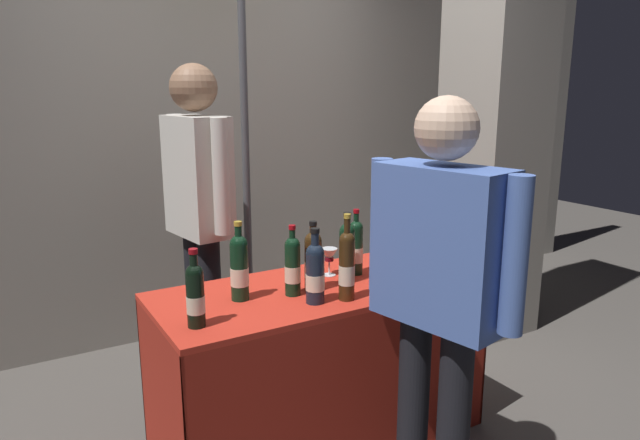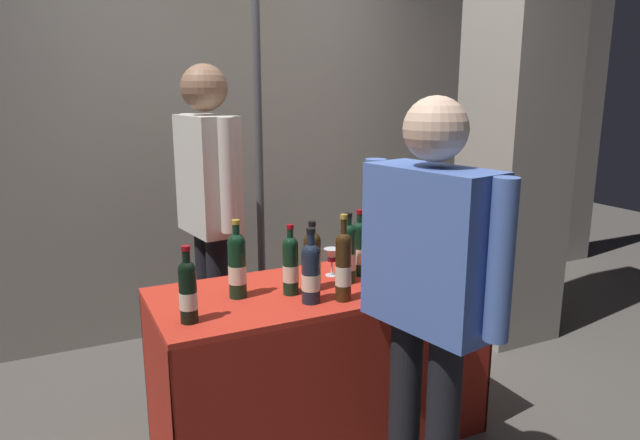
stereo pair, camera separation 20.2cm
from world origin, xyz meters
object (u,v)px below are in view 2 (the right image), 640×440
object	(u,v)px
tasting_table	(320,336)
display_bottle_0	(343,265)
vendor_presenter	(209,199)
wine_glass_near_vendor	(332,256)
booth_signpost	(258,116)
concrete_pillar	(521,58)
taster_foreground_right	(429,281)
featured_wine_bottle	(237,264)

from	to	relation	value
tasting_table	display_bottle_0	size ratio (longest dim) A/B	4.03
vendor_presenter	wine_glass_near_vendor	bearing A→B (deg)	24.44
vendor_presenter	booth_signpost	xyz separation A→B (m)	(0.37, 0.23, 0.41)
tasting_table	vendor_presenter	world-z (taller)	vendor_presenter
concrete_pillar	vendor_presenter	xyz separation A→B (m)	(-1.92, 0.18, -0.75)
display_bottle_0	booth_signpost	world-z (taller)	booth_signpost
wine_glass_near_vendor	taster_foreground_right	distance (m)	0.75
concrete_pillar	featured_wine_bottle	xyz separation A→B (m)	(-2.00, -0.53, -0.89)
featured_wine_bottle	wine_glass_near_vendor	xyz separation A→B (m)	(0.48, 0.08, -0.05)
tasting_table	taster_foreground_right	world-z (taller)	taster_foreground_right
featured_wine_bottle	vendor_presenter	size ratio (longest dim) A/B	0.19
concrete_pillar	wine_glass_near_vendor	size ratio (longest dim) A/B	27.39
concrete_pillar	display_bottle_0	bearing A→B (deg)	-155.03
booth_signpost	display_bottle_0	bearing A→B (deg)	-93.18
wine_glass_near_vendor	booth_signpost	world-z (taller)	booth_signpost
booth_signpost	featured_wine_bottle	bearing A→B (deg)	-115.35
booth_signpost	wine_glass_near_vendor	bearing A→B (deg)	-87.47
featured_wine_bottle	vendor_presenter	bearing A→B (deg)	83.64
featured_wine_bottle	taster_foreground_right	xyz separation A→B (m)	(0.48, -0.66, 0.06)
tasting_table	featured_wine_bottle	xyz separation A→B (m)	(-0.37, 0.02, 0.38)
concrete_pillar	booth_signpost	bearing A→B (deg)	165.27
tasting_table	featured_wine_bottle	size ratio (longest dim) A/B	4.40
wine_glass_near_vendor	taster_foreground_right	bearing A→B (deg)	-90.10
tasting_table	taster_foreground_right	xyz separation A→B (m)	(0.11, -0.64, 0.45)
concrete_pillar	taster_foreground_right	bearing A→B (deg)	-141.82
wine_glass_near_vendor	booth_signpost	bearing A→B (deg)	92.53
featured_wine_bottle	wine_glass_near_vendor	distance (m)	0.49
booth_signpost	taster_foreground_right	bearing A→B (deg)	-88.69
featured_wine_bottle	taster_foreground_right	bearing A→B (deg)	-54.06
featured_wine_bottle	booth_signpost	size ratio (longest dim) A/B	0.14
tasting_table	concrete_pillar	bearing A→B (deg)	18.78
taster_foreground_right	tasting_table	bearing A→B (deg)	-2.01
wine_glass_near_vendor	vendor_presenter	distance (m)	0.77
taster_foreground_right	booth_signpost	bearing A→B (deg)	-10.51
concrete_pillar	tasting_table	distance (m)	2.14
tasting_table	booth_signpost	world-z (taller)	booth_signpost
wine_glass_near_vendor	tasting_table	bearing A→B (deg)	-136.79
wine_glass_near_vendor	booth_signpost	distance (m)	1.05
tasting_table	display_bottle_0	bearing A→B (deg)	-87.29
tasting_table	featured_wine_bottle	bearing A→B (deg)	176.32
display_bottle_0	vendor_presenter	distance (m)	0.99
tasting_table	booth_signpost	xyz separation A→B (m)	(0.07, 0.96, 0.94)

